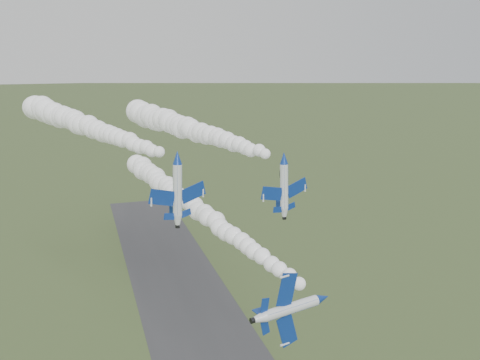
% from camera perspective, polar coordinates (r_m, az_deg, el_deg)
% --- Properties ---
extents(jet_lead, '(3.75, 11.27, 9.37)m').
position_cam_1_polar(jet_lead, '(68.27, 8.85, -12.37)').
color(jet_lead, silver).
extents(smoke_trail_jet_lead, '(19.78, 68.83, 4.53)m').
position_cam_1_polar(smoke_trail_jet_lead, '(97.77, -4.74, -2.97)').
color(smoke_trail_jet_lead, white).
extents(jet_pair_left, '(10.13, 11.60, 3.00)m').
position_cam_1_polar(jet_pair_left, '(81.07, -6.66, 2.41)').
color(jet_pair_left, silver).
extents(smoke_trail_jet_pair_left, '(25.47, 51.59, 5.14)m').
position_cam_1_polar(smoke_trail_jet_pair_left, '(106.14, -16.10, 5.60)').
color(smoke_trail_jet_pair_left, white).
extents(jet_pair_right, '(9.60, 11.13, 2.82)m').
position_cam_1_polar(jet_pair_right, '(86.28, 4.75, 2.35)').
color(jet_pair_right, silver).
extents(smoke_trail_jet_pair_right, '(24.34, 59.74, 5.97)m').
position_cam_1_polar(smoke_trail_jet_pair_right, '(113.26, -5.37, 5.43)').
color(smoke_trail_jet_pair_right, white).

